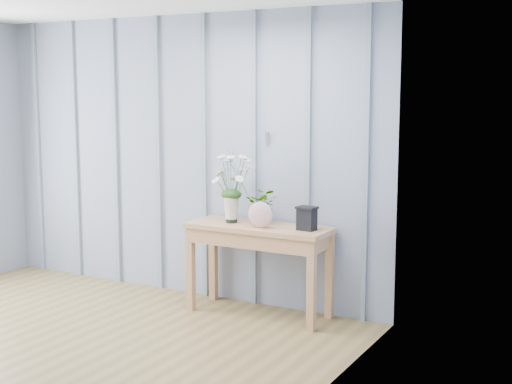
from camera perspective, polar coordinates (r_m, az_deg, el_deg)
The scene contains 6 objects.
room_shell at distance 5.38m, azimuth -14.26°, elevation 9.44°, with size 4.00×4.50×2.50m.
sideboard at distance 5.85m, azimuth 0.24°, elevation -3.77°, with size 1.20×0.45×0.75m.
daisy_vase at distance 5.88m, azimuth -1.99°, elevation 1.22°, with size 0.43×0.33×0.61m.
spider_plant at distance 5.86m, azimuth 0.59°, elevation -1.12°, with size 0.27×0.23×0.30m, color #193D13.
felt_disc_vessel at distance 5.68m, azimuth 0.36°, elevation -1.84°, with size 0.21×0.06×0.21m, color #934763.
carved_box at distance 5.61m, azimuth 4.08°, elevation -2.10°, with size 0.16×0.13×0.19m.
Camera 1 is at (3.64, -3.04, 1.85)m, focal length 50.00 mm.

